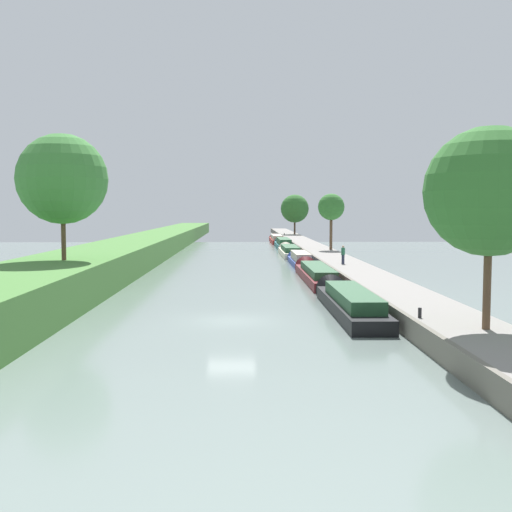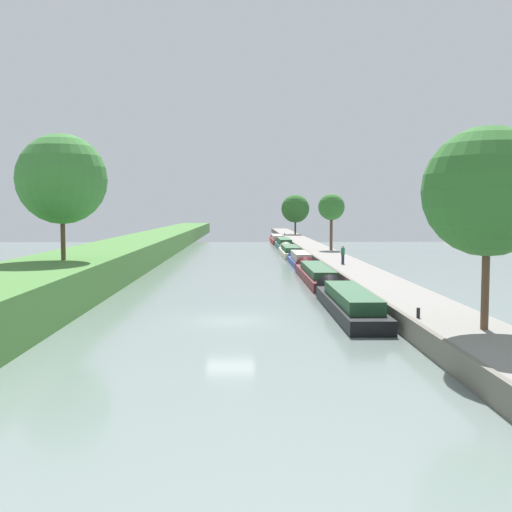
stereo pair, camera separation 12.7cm
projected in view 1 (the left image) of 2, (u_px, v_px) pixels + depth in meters
The scene contains 17 objects.
ground_plane at pixel (232, 321), 32.38m from camera, with size 160.00×160.00×0.00m, color slate.
left_grassy_bank at pixel (6, 298), 32.03m from camera, with size 7.00×260.00×2.43m.
right_towpath at pixel (423, 311), 32.56m from camera, with size 3.70×260.00×0.97m.
stone_quay at pixel (385, 310), 32.51m from camera, with size 0.25×260.00×1.02m.
narrowboat_black at pixel (348, 301), 35.35m from camera, with size 2.16×14.32×2.07m.
narrowboat_maroon at pixel (315, 273), 51.40m from camera, with size 2.14×16.46×2.03m.
narrowboat_blue at pixel (299, 259), 65.61m from camera, with size 1.81×11.89×1.98m.
narrowboat_cream at pixel (289, 251), 78.91m from camera, with size 2.15×14.13×2.04m.
narrowboat_teal at pixel (283, 244), 94.45m from camera, with size 2.02×15.58×2.16m.
narrowboat_red at pixel (276, 239), 110.65m from camera, with size 1.98×15.19×1.99m.
tree_rightbank_near at pixel (490, 192), 24.61m from camera, with size 5.19×5.19×8.14m.
tree_rightbank_midnear at pixel (331, 207), 75.06m from camera, with size 3.22×3.22×6.80m.
tree_rightbank_midfar at pixel (295, 209), 122.93m from camera, with size 5.57×5.57×7.88m.
tree_leftbank_downstream at pixel (62, 179), 41.08m from camera, with size 6.00×6.00×8.41m.
person_walking at pixel (343, 254), 55.30m from camera, with size 0.34×0.34×1.66m.
mooring_bollard_near at pixel (420, 313), 27.66m from camera, with size 0.16×0.16×0.45m.
mooring_bollard_far at pixel (284, 234), 117.50m from camera, with size 0.16×0.16×0.45m.
Camera 1 is at (0.58, -32.06, 5.77)m, focal length 43.49 mm.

